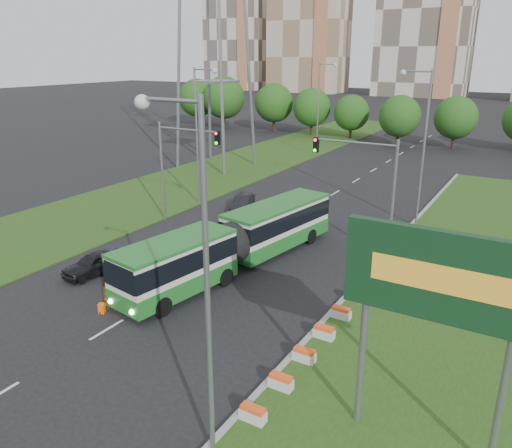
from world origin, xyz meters
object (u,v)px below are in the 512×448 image
Objects in this scene: articulated_bus at (235,241)px; car_left_near at (95,263)px; traffic_mast_left at (177,158)px; pedestrian at (108,295)px; traffic_mast_median at (370,178)px; shopping_trolley at (102,308)px; billboard at (439,287)px; car_left_far at (242,203)px.

car_left_near is (-6.93, -5.29, -1.06)m from articulated_bus.
traffic_mast_left is 15.42m from pedestrian.
traffic_mast_median is 15.19m from traffic_mast_left.
traffic_mast_median is at bearing 35.15° from shopping_trolley.
pedestrian is (-16.65, 1.51, -5.30)m from billboard.
traffic_mast_median is 17.73m from pedestrian.
shopping_trolley is at bearing -67.02° from traffic_mast_left.
billboard is at bearing -25.75° from articulated_bus.
shopping_trolley is at bearing 176.27° from billboard.
billboard is 1.00× the size of traffic_mast_median.
car_left_near is at bearing -110.50° from car_left_far.
pedestrian is (4.22, -2.95, 0.16)m from car_left_near.
car_left_near is at bearing -80.53° from traffic_mast_left.
articulated_bus reaches higher than car_left_near.
shopping_trolley is at bearing -97.92° from car_left_far.
articulated_bus is at bearing -17.38° from pedestrian.
traffic_mast_left reaches higher than car_left_near.
billboard is at bearing -63.39° from car_left_far.
articulated_bus is at bearing -135.99° from traffic_mast_median.
billboard is at bearing -64.97° from traffic_mast_median.
traffic_mast_median is 2.02× the size of car_left_far.
shopping_trolley is at bearing -121.83° from traffic_mast_median.
billboard reaches higher than car_left_far.
traffic_mast_median is at bearing -31.52° from pedestrian.
pedestrian is (-9.18, -14.49, -4.48)m from traffic_mast_median.
articulated_bus is 12.47m from car_left_far.
shopping_trolley is (-2.79, -8.66, -1.49)m from articulated_bus.
billboard is 17.54m from pedestrian.
articulated_bus is 4.42× the size of car_left_far.
pedestrian is (3.47, -19.01, 0.22)m from car_left_far.
car_left_far is at bearing 65.56° from traffic_mast_left.
billboard reaches higher than shopping_trolley.
shopping_trolley is (-0.08, -0.42, -0.59)m from pedestrian.
traffic_mast_median is 4.61× the size of pedestrian.
traffic_mast_median reaches higher than car_left_near.
shopping_trolley is (-9.26, -14.91, -5.07)m from traffic_mast_median.
billboard is 27.16m from traffic_mast_left.
car_left_near is 1.05× the size of car_left_far.
pedestrian is at bearing -98.97° from articulated_bus.
billboard is at bearing -1.06° from car_left_near.
pedestrian reaches higher than car_left_near.
articulated_bus is 4.23× the size of car_left_near.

